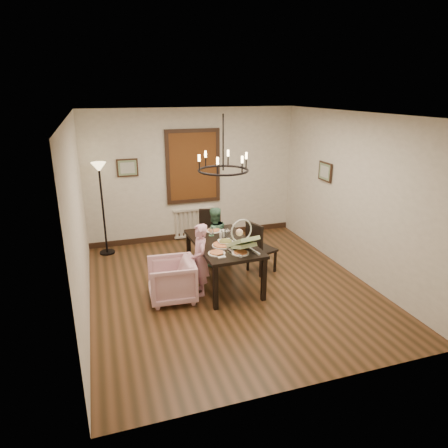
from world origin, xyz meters
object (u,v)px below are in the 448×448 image
elderly_woman (200,266)px  seated_man (214,242)px  chair_far (210,235)px  floor_lamp (103,210)px  armchair (172,280)px  baby_bouncer (242,241)px  chair_right (262,246)px  dining_table (223,247)px  drinking_glass (232,239)px

elderly_woman → seated_man: size_ratio=1.04×
chair_far → floor_lamp: (-1.91, 0.90, 0.42)m
armchair → chair_far: bearing=147.6°
armchair → baby_bouncer: 1.26m
chair_far → seated_man: (-0.02, -0.33, -0.01)m
chair_far → chair_right: chair_right is taller
dining_table → seated_man: size_ratio=1.77×
dining_table → chair_right: bearing=15.1°
chair_far → drinking_glass: size_ratio=6.93×
chair_far → elderly_woman: size_ratio=0.98×
dining_table → elderly_woman: elderly_woman is taller
baby_bouncer → dining_table: bearing=98.2°
dining_table → elderly_woman: (-0.46, -0.21, -0.18)m
floor_lamp → seated_man: bearing=-32.9°
dining_table → armchair: 1.02m
dining_table → armchair: bearing=-166.4°
baby_bouncer → drinking_glass: baby_bouncer is taller
armchair → seated_man: seated_man is taller
chair_far → floor_lamp: size_ratio=0.53×
baby_bouncer → floor_lamp: bearing=118.3°
dining_table → baby_bouncer: baby_bouncer is taller
floor_lamp → chair_right: bearing=-33.4°
dining_table → chair_right: size_ratio=1.72×
chair_right → baby_bouncer: size_ratio=1.79×
chair_right → armchair: chair_right is taller
chair_far → baby_bouncer: (0.08, -1.56, 0.46)m
chair_right → seated_man: bearing=35.7°
chair_far → armchair: bearing=-109.6°
chair_right → elderly_woman: (-1.26, -0.46, 0.01)m
elderly_woman → seated_man: 1.11m
baby_bouncer → floor_lamp: size_ratio=0.30×
chair_right → floor_lamp: 3.18m
seated_man → elderly_woman: bearing=54.3°
elderly_woman → drinking_glass: 0.68m
chair_right → dining_table: bearing=87.9°
dining_table → chair_right: chair_right is taller
chair_right → armchair: (-1.73, -0.51, -0.15)m
dining_table → armchair: (-0.92, -0.26, -0.34)m
baby_bouncer → drinking_glass: size_ratio=3.88×
chair_far → armchair: chair_far is taller
dining_table → seated_man: seated_man is taller
chair_right → drinking_glass: size_ratio=6.96×
seated_man → baby_bouncer: 1.32m
armchair → drinking_glass: drinking_glass is taller
baby_bouncer → drinking_glass: bearing=85.2°
chair_right → baby_bouncer: bearing=118.6°
seated_man → baby_bouncer: (0.09, -1.24, 0.47)m
dining_table → floor_lamp: 2.71m
elderly_woman → floor_lamp: size_ratio=0.54×
baby_bouncer → chair_far: bearing=82.3°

